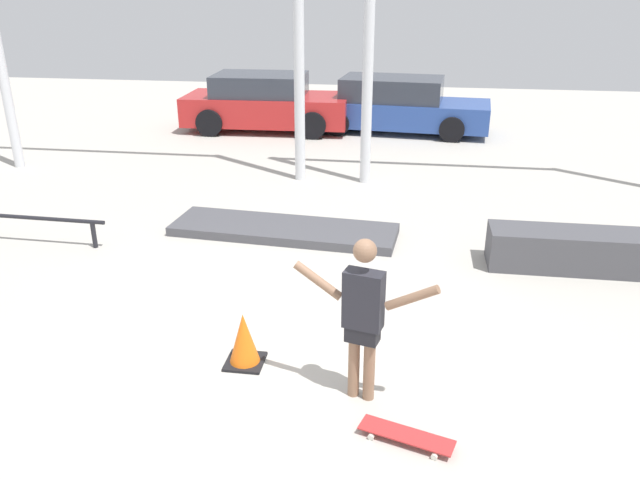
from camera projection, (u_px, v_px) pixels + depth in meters
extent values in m
plane|color=#B2ADA3|center=(263.00, 340.00, 6.87)|extent=(36.00, 36.00, 0.00)
cylinder|color=#8C664C|center=(354.00, 360.00, 5.83)|extent=(0.11, 0.11, 0.76)
cylinder|color=#8C664C|center=(369.00, 364.00, 5.77)|extent=(0.11, 0.11, 0.76)
cube|color=black|center=(363.00, 333.00, 5.68)|extent=(0.33, 0.24, 0.17)
cube|color=#26262D|center=(364.00, 300.00, 5.55)|extent=(0.39, 0.26, 0.55)
sphere|color=#8C664C|center=(365.00, 251.00, 5.36)|extent=(0.21, 0.21, 0.21)
cylinder|color=#8C664C|center=(318.00, 281.00, 5.66)|extent=(0.48, 0.19, 0.32)
cylinder|color=#8C664C|center=(412.00, 298.00, 5.35)|extent=(0.48, 0.19, 0.32)
cube|color=red|center=(406.00, 435.00, 5.34)|extent=(0.85, 0.44, 0.01)
cylinder|color=silver|center=(441.00, 441.00, 5.33)|extent=(0.06, 0.05, 0.05)
cylinder|color=silver|center=(434.00, 457.00, 5.15)|extent=(0.06, 0.05, 0.05)
cylinder|color=silver|center=(380.00, 422.00, 5.55)|extent=(0.06, 0.05, 0.05)
cylinder|color=silver|center=(371.00, 437.00, 5.37)|extent=(0.06, 0.05, 0.05)
cube|color=#47474C|center=(600.00, 252.00, 8.43)|extent=(2.95, 0.66, 0.54)
cube|color=#47474C|center=(284.00, 230.00, 9.71)|extent=(3.56, 1.30, 0.14)
cylinder|color=black|center=(38.00, 218.00, 9.23)|extent=(2.12, 0.12, 0.06)
cylinder|color=black|center=(94.00, 235.00, 9.16)|extent=(0.07, 0.07, 0.40)
cylinder|color=silver|center=(298.00, 13.00, 11.21)|extent=(0.20, 0.20, 6.22)
cylinder|color=silver|center=(369.00, 14.00, 11.04)|extent=(0.20, 0.20, 6.22)
cube|color=red|center=(267.00, 109.00, 16.27)|extent=(4.27, 1.93, 0.72)
cube|color=#2D333D|center=(260.00, 84.00, 16.05)|extent=(2.37, 1.73, 0.53)
cylinder|color=black|center=(321.00, 111.00, 17.02)|extent=(0.68, 0.24, 0.68)
cylinder|color=black|center=(313.00, 125.00, 15.40)|extent=(0.68, 0.24, 0.68)
cylinder|color=black|center=(227.00, 109.00, 17.30)|extent=(0.68, 0.24, 0.68)
cylinder|color=black|center=(210.00, 123.00, 15.68)|extent=(0.68, 0.24, 0.68)
cube|color=#284793|center=(398.00, 113.00, 16.11)|extent=(4.72, 2.11, 0.63)
cube|color=#2D333D|center=(392.00, 89.00, 15.92)|extent=(2.65, 1.78, 0.58)
cylinder|color=black|center=(455.00, 116.00, 16.61)|extent=(0.63, 0.28, 0.61)
cylinder|color=black|center=(452.00, 129.00, 15.13)|extent=(0.63, 0.28, 0.61)
cylinder|color=black|center=(350.00, 111.00, 17.24)|extent=(0.63, 0.28, 0.61)
cylinder|color=black|center=(338.00, 123.00, 15.75)|extent=(0.63, 0.28, 0.61)
cube|color=black|center=(245.00, 362.00, 6.45)|extent=(0.39, 0.39, 0.03)
cone|color=orange|center=(244.00, 338.00, 6.34)|extent=(0.31, 0.31, 0.55)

